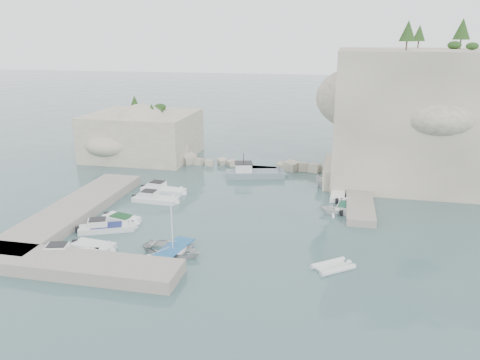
% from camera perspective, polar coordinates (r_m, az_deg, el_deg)
% --- Properties ---
extents(ground, '(400.00, 400.00, 0.00)m').
position_cam_1_polar(ground, '(48.64, -1.50, -5.42)').
color(ground, '#405F60').
rests_on(ground, ground).
extents(cliff_east, '(26.00, 22.00, 17.00)m').
position_cam_1_polar(cliff_east, '(68.51, 22.56, 7.32)').
color(cliff_east, beige).
rests_on(cliff_east, ground).
extents(cliff_terrace, '(8.00, 10.00, 2.50)m').
position_cam_1_polar(cliff_terrace, '(64.08, 13.76, 0.87)').
color(cliff_terrace, beige).
rests_on(cliff_terrace, ground).
extents(outcrop_west, '(16.00, 14.00, 7.00)m').
position_cam_1_polar(outcrop_west, '(76.70, -11.75, 5.38)').
color(outcrop_west, beige).
rests_on(outcrop_west, ground).
extents(quay_west, '(5.00, 24.00, 1.10)m').
position_cam_1_polar(quay_west, '(53.97, -19.63, -3.51)').
color(quay_west, '#9E9689').
rests_on(quay_west, ground).
extents(quay_south, '(18.00, 4.00, 1.10)m').
position_cam_1_polar(quay_south, '(41.54, -19.52, -9.77)').
color(quay_south, '#9E9689').
rests_on(quay_south, ground).
extents(ledge_east, '(3.00, 16.00, 0.80)m').
position_cam_1_polar(ledge_east, '(56.72, 14.34, -2.19)').
color(ledge_east, '#9E9689').
rests_on(ledge_east, ground).
extents(breakwater, '(28.00, 3.00, 1.40)m').
position_cam_1_polar(breakwater, '(69.04, 1.99, 2.06)').
color(breakwater, beige).
rests_on(breakwater, ground).
extents(motorboat_a, '(6.35, 2.60, 1.40)m').
position_cam_1_polar(motorboat_a, '(59.15, -9.30, -1.48)').
color(motorboat_a, white).
rests_on(motorboat_a, ground).
extents(motorboat_b, '(5.89, 2.16, 1.40)m').
position_cam_1_polar(motorboat_b, '(55.98, -10.24, -2.61)').
color(motorboat_b, silver).
rests_on(motorboat_b, ground).
extents(motorboat_c, '(4.68, 2.71, 0.70)m').
position_cam_1_polar(motorboat_c, '(50.99, -14.21, -4.88)').
color(motorboat_c, white).
rests_on(motorboat_c, ground).
extents(motorboat_d, '(6.13, 3.98, 1.40)m').
position_cam_1_polar(motorboat_d, '(48.97, -15.91, -5.96)').
color(motorboat_d, silver).
rests_on(motorboat_d, ground).
extents(motorboat_e, '(4.43, 2.22, 0.70)m').
position_cam_1_polar(motorboat_e, '(45.29, -17.38, -8.03)').
color(motorboat_e, silver).
rests_on(motorboat_e, ground).
extents(motorboat_f, '(6.00, 3.10, 1.40)m').
position_cam_1_polar(motorboat_f, '(44.36, -20.28, -8.88)').
color(motorboat_f, silver).
rests_on(motorboat_f, ground).
extents(rowboat, '(6.14, 4.90, 1.14)m').
position_cam_1_polar(rowboat, '(42.85, -8.16, -8.86)').
color(rowboat, silver).
rests_on(rowboat, ground).
extents(inflatable_dinghy, '(4.02, 3.68, 0.44)m').
position_cam_1_polar(inflatable_dinghy, '(40.66, 11.23, -10.53)').
color(inflatable_dinghy, silver).
rests_on(inflatable_dinghy, ground).
extents(tender_east_a, '(3.04, 2.66, 1.54)m').
position_cam_1_polar(tender_east_a, '(52.41, 11.22, -4.06)').
color(tender_east_a, white).
rests_on(tender_east_a, ground).
extents(tender_east_b, '(2.27, 4.74, 0.70)m').
position_cam_1_polar(tender_east_b, '(54.09, 12.63, -3.47)').
color(tender_east_b, white).
rests_on(tender_east_b, ground).
extents(tender_east_c, '(1.85, 5.12, 0.70)m').
position_cam_1_polar(tender_east_c, '(57.83, 11.85, -2.06)').
color(tender_east_c, white).
rests_on(tender_east_c, ground).
extents(tender_east_d, '(5.28, 2.68, 1.95)m').
position_cam_1_polar(tender_east_d, '(61.34, 11.46, -0.92)').
color(tender_east_d, silver).
rests_on(tender_east_d, ground).
extents(work_boat, '(9.14, 4.63, 2.20)m').
position_cam_1_polar(work_boat, '(64.73, 1.84, 0.38)').
color(work_boat, slate).
rests_on(work_boat, ground).
extents(rowboat_mast, '(0.10, 0.10, 4.20)m').
position_cam_1_polar(rowboat_mast, '(41.76, -8.31, -5.57)').
color(rowboat_mast, white).
rests_on(rowboat_mast, rowboat).
extents(vegetation, '(53.48, 13.88, 13.40)m').
position_cam_1_polar(vegetation, '(68.40, 18.88, 15.65)').
color(vegetation, '#1E4219').
rests_on(vegetation, ground).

